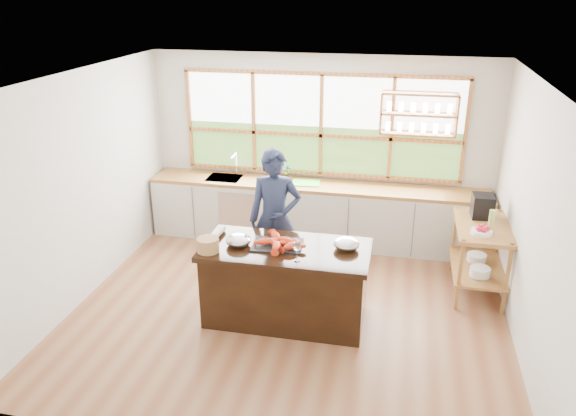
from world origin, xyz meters
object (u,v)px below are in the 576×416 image
(island, at_px, (286,283))
(wicker_basket, at_px, (208,245))
(cook, at_px, (275,219))
(espresso_machine, at_px, (482,206))

(island, xyz_separation_m, wicker_basket, (-0.80, -0.26, 0.52))
(cook, xyz_separation_m, espresso_machine, (2.50, 0.56, 0.16))
(cook, bearing_deg, island, -78.38)
(cook, xyz_separation_m, wicker_basket, (-0.50, -1.05, 0.09))
(cook, height_order, espresso_machine, cook)
(espresso_machine, bearing_deg, cook, -169.73)
(cook, distance_m, wicker_basket, 1.16)
(cook, distance_m, espresso_machine, 2.56)
(cook, relative_size, espresso_machine, 6.11)
(island, distance_m, cook, 0.95)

